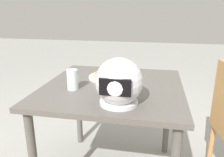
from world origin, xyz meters
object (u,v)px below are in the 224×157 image
Objects in this scene: pizza at (111,74)px; drinking_glass at (73,80)px; motorcycle_helmet at (119,83)px; dining_table at (113,98)px.

pizza is 0.35m from drinking_glass.
drinking_glass is at bearing -27.46° from motorcycle_helmet.
motorcycle_helmet reaches higher than pizza.
pizza reaches higher than dining_table.
pizza is (0.04, -0.16, 0.12)m from dining_table.
drinking_glass is (0.19, 0.29, 0.04)m from pizza.
dining_table is 3.56× the size of pizza.
dining_table is at bearing -151.62° from drinking_glass.
dining_table is 0.31m from drinking_glass.
drinking_glass reaches higher than dining_table.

